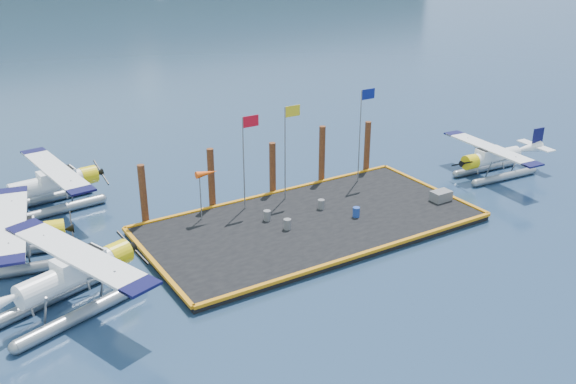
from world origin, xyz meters
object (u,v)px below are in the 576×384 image
object	(u,v)px
seaplane_c	(52,186)
windsock	(207,174)
piling_0	(143,196)
flagpole_yellow	(288,138)
flagpole_red	(246,148)
flagpole_blue	(363,122)
seaplane_b	(6,241)
piling_3	(322,156)
crate	(441,196)
drum_1	(356,212)
seaplane_d	(493,159)
drum_5	(267,215)
piling_4	(367,148)
seaplane_a	(73,278)
piling_1	(211,180)
drum_0	(287,224)
piling_2	(273,170)
drum_2	(321,204)

from	to	relation	value
seaplane_c	windsock	world-z (taller)	windsock
piling_0	flagpole_yellow	bearing A→B (deg)	-9.86
seaplane_c	flagpole_yellow	xyz separation A→B (m)	(13.29, -7.39, 2.98)
flagpole_red	piling_0	xyz separation A→B (m)	(-6.21, 1.60, -2.40)
flagpole_blue	flagpole_yellow	bearing A→B (deg)	180.00
seaplane_b	piling_3	xyz separation A→B (m)	(21.02, 0.95, 0.60)
seaplane_c	crate	distance (m)	25.22
drum_1	piling_0	bearing A→B (deg)	150.64
windsock	crate	bearing A→B (deg)	-21.79
drum_1	flagpole_red	world-z (taller)	flagpole_red
crate	piling_0	distance (m)	18.97
seaplane_d	drum_1	size ratio (longest dim) A/B	13.98
drum_1	piling_3	size ratio (longest dim) A/B	0.14
drum_5	piling_4	world-z (taller)	piling_4
seaplane_a	seaplane_b	bearing A→B (deg)	-179.92
drum_5	windsock	world-z (taller)	windsock
flagpole_red	piling_1	distance (m)	3.28
crate	seaplane_c	bearing A→B (deg)	148.95
seaplane_b	drum_0	distance (m)	15.46
drum_0	flagpole_red	distance (m)	5.43
drum_0	piling_1	bearing A→B (deg)	111.74
windsock	piling_2	world-z (taller)	piling_2
seaplane_b	drum_1	bearing A→B (deg)	86.08
flagpole_yellow	crate	bearing A→B (deg)	-34.05
crate	piling_4	size ratio (longest dim) A/B	0.32
flagpole_blue	piling_4	xyz separation A→B (m)	(1.80, 1.60, -2.69)
seaplane_a	seaplane_c	bearing A→B (deg)	152.49
flagpole_yellow	seaplane_d	bearing A→B (deg)	-13.45
flagpole_yellow	piling_4	xyz separation A→B (m)	(7.80, 1.60, -2.51)
crate	windsock	distance (m)	15.31
windsock	piling_4	size ratio (longest dim) A/B	0.78
seaplane_a	crate	world-z (taller)	seaplane_a
seaplane_a	piling_2	world-z (taller)	piling_2
piling_0	piling_4	bearing A→B (deg)	0.00
seaplane_b	seaplane_d	world-z (taller)	seaplane_b
piling_2	piling_0	bearing A→B (deg)	180.00
drum_2	piling_4	size ratio (longest dim) A/B	0.15
piling_4	seaplane_d	bearing A→B (deg)	-35.15
drum_0	flagpole_red	world-z (taller)	flagpole_red
drum_0	drum_5	bearing A→B (deg)	103.19
flagpole_blue	piling_0	xyz separation A→B (m)	(-15.20, 1.60, -2.69)
windsock	piling_1	distance (m)	2.21
drum_5	drum_2	bearing A→B (deg)	-4.60
piling_3	piling_4	size ratio (longest dim) A/B	1.07
flagpole_blue	crate	bearing A→B (deg)	-67.66
drum_1	flagpole_yellow	size ratio (longest dim) A/B	0.10
piling_4	piling_2	bearing A→B (deg)	180.00
seaplane_c	piling_0	bearing A→B (deg)	29.48
drum_5	piling_1	size ratio (longest dim) A/B	0.15
drum_1	piling_1	distance (m)	9.35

